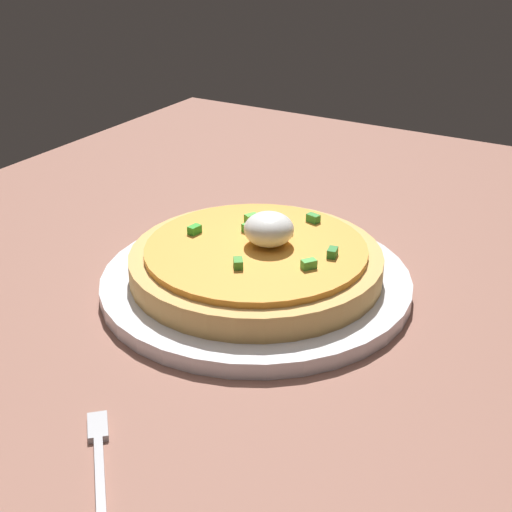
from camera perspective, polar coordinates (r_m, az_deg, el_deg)
The scene contains 4 objects.
dining_table at distance 70.78cm, azimuth -8.80°, elevation -3.74°, with size 125.72×76.56×3.49cm, color #8B5C4D.
plate at distance 68.59cm, azimuth 0.00°, elevation -2.05°, with size 29.40×29.40×1.50cm, color white.
pizza at distance 67.53cm, azimuth 0.05°, elevation -0.31°, with size 23.79×23.79×6.14cm.
fork at distance 50.73cm, azimuth -12.33°, elevation -15.30°, with size 8.79×8.33×0.50cm.
Camera 1 is at (-46.58, -39.90, 37.08)cm, focal length 50.44 mm.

